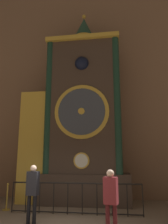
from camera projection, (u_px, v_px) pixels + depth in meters
cathedral_back_wall at (79, 79)px, 11.94m from camera, size 24.00×0.32×12.36m
clock_tower at (77, 120)px, 10.09m from camera, size 4.86×1.78×9.12m
railing_fence at (75, 197)px, 7.59m from camera, size 4.64×0.05×1.06m
visitor_near at (33, 188)px, 6.56m from camera, size 0.36×0.25×1.68m
visitor_far at (111, 196)px, 5.49m from camera, size 0.39×0.30×1.60m
stanchion_post at (7, 201)px, 8.19m from camera, size 0.28×0.28×0.97m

